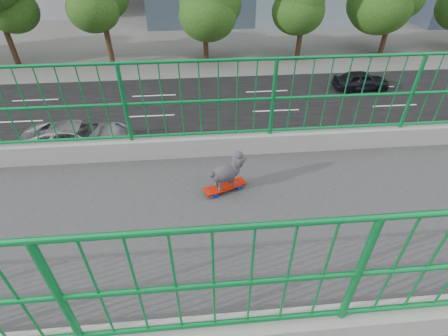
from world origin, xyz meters
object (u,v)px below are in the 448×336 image
object	(u,v)px
skateboard	(225,187)
poodle	(227,171)
car_5	(130,225)
car_1	(341,162)
car_4	(361,80)
car_2	(79,138)

from	to	relation	value
skateboard	poodle	distance (m)	0.25
poodle	car_5	world-z (taller)	poodle
skateboard	poodle	world-z (taller)	poodle
car_1	car_4	xyz separation A→B (m)	(-9.60, 5.21, -0.07)
car_5	poodle	bearing A→B (deg)	29.21
car_5	car_1	bearing A→B (deg)	108.94
skateboard	car_4	distance (m)	22.52
car_2	car_5	xyz separation A→B (m)	(6.40, 3.47, -0.02)
poodle	car_1	world-z (taller)	poodle
car_2	skateboard	bearing A→B (deg)	-151.30
car_5	car_2	bearing A→B (deg)	-151.51
poodle	car_4	bearing A→B (deg)	126.36
poodle	car_2	size ratio (longest dim) A/B	0.09
car_4	car_1	bearing A→B (deg)	151.52
poodle	car_2	distance (m)	15.03
car_2	car_4	xyz separation A→B (m)	(-6.40, 18.01, -0.13)
car_5	skateboard	bearing A→B (deg)	28.95
car_2	car_5	size ratio (longest dim) A/B	1.21
car_2	car_4	size ratio (longest dim) A/B	1.47
skateboard	car_2	distance (m)	14.92
poodle	car_5	distance (m)	9.04
poodle	car_1	bearing A→B (deg)	122.60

